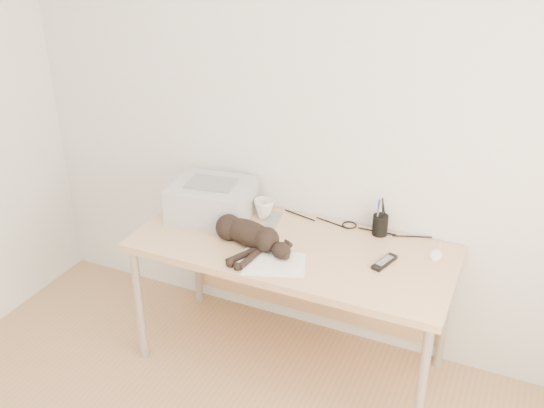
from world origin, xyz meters
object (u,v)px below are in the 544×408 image
at_px(cat, 246,234).
at_px(printer, 212,200).
at_px(pen_cup, 380,225).
at_px(mouse, 436,253).
at_px(desk, 298,260).
at_px(mug, 264,209).

bearing_deg(cat, printer, 159.56).
bearing_deg(pen_cup, mouse, -17.45).
bearing_deg(desk, printer, 176.46).
distance_m(printer, mouse, 1.19).
relative_size(printer, pen_cup, 2.29).
bearing_deg(pen_cup, cat, -147.18).
relative_size(printer, mug, 4.26).
distance_m(mug, mouse, 0.93).
relative_size(cat, pen_cup, 2.92).
bearing_deg(printer, cat, -34.07).
relative_size(desk, cat, 2.70).
height_order(mug, mouse, mug).
distance_m(desk, cat, 0.34).
relative_size(printer, mouse, 4.48).
height_order(desk, mug, mug).
bearing_deg(cat, pen_cup, 46.45).
bearing_deg(cat, desk, 52.50).
relative_size(desk, pen_cup, 7.90).
bearing_deg(mug, desk, -27.25).
height_order(desk, printer, printer).
height_order(desk, cat, cat).
xyz_separation_m(desk, cat, (-0.21, -0.17, 0.19)).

